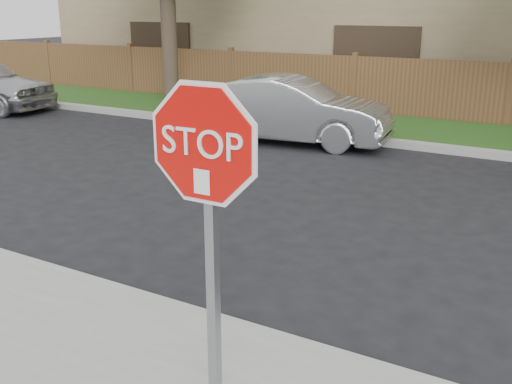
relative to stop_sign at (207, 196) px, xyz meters
The scene contains 6 objects.
ground 2.35m from the stop_sign, 91.47° to the left, with size 90.00×90.00×0.00m, color black.
far_curb 9.79m from the stop_sign, 90.23° to the left, with size 70.00×0.30×0.15m, color gray.
grass_strip 11.42m from the stop_sign, 90.19° to the left, with size 70.00×3.00×0.12m, color #1E4714.
fence 12.92m from the stop_sign, 90.17° to the left, with size 70.00×0.12×1.60m, color brown.
stop_sign is the anchor object (origin of this frame).
sedan_left 9.78m from the stop_sign, 114.11° to the left, with size 1.52×4.37×1.44m, color #AFB0B4.
Camera 1 is at (1.98, -4.24, 2.91)m, focal length 42.00 mm.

